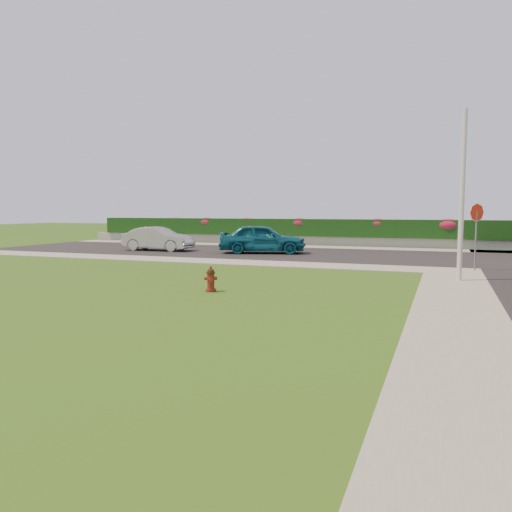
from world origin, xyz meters
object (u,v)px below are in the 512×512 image
at_px(fire_hydrant, 211,280).
at_px(stop_sign, 476,221).
at_px(sedan_teal, 263,239).
at_px(sedan_silver, 158,239).
at_px(utility_pole, 462,196).

bearing_deg(fire_hydrant, stop_sign, 28.13).
relative_size(fire_hydrant, sedan_teal, 0.16).
xyz_separation_m(fire_hydrant, sedan_silver, (-8.77, 11.38, 0.36)).
relative_size(sedan_teal, stop_sign, 1.76).
bearing_deg(stop_sign, sedan_teal, 136.93).
relative_size(utility_pole, stop_sign, 2.14).
relative_size(sedan_silver, utility_pole, 0.73).
height_order(fire_hydrant, sedan_silver, sedan_silver).
xyz_separation_m(sedan_silver, utility_pole, (15.34, -6.78, 2.03)).
distance_m(sedan_silver, utility_pole, 16.89).
distance_m(sedan_teal, sedan_silver, 6.03).
height_order(sedan_teal, stop_sign, stop_sign).
bearing_deg(sedan_teal, fire_hydrant, 176.79).
xyz_separation_m(sedan_teal, utility_pole, (9.33, -7.23, 1.92)).
bearing_deg(stop_sign, fire_hydrant, -153.56).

